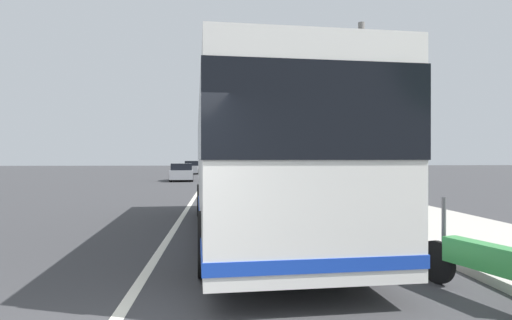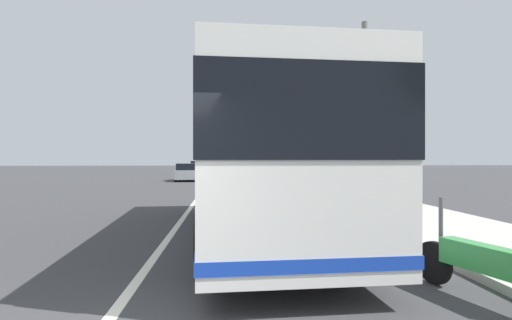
{
  "view_description": "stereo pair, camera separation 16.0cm",
  "coord_description": "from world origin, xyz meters",
  "px_view_note": "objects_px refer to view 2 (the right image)",
  "views": [
    {
      "loc": [
        -3.33,
        -1.14,
        1.79
      ],
      "look_at": [
        5.99,
        -1.99,
        1.77
      ],
      "focal_mm": 28.62,
      "sensor_mm": 36.0,
      "label": 1
    },
    {
      "loc": [
        -3.35,
        -1.3,
        1.79
      ],
      "look_at": [
        5.99,
        -1.99,
        1.77
      ],
      "focal_mm": 28.62,
      "sensor_mm": 36.0,
      "label": 2
    }
  ],
  "objects_px": {
    "car_ahead_same_lane": "(187,172)",
    "car_side_street": "(198,168)",
    "coach_bus": "(255,155)",
    "motorcycle_mid_row": "(485,266)",
    "car_far_distant": "(238,168)",
    "utility_pole": "(365,113)"
  },
  "relations": [
    {
      "from": "coach_bus",
      "to": "motorcycle_mid_row",
      "type": "bearing_deg",
      "value": -155.38
    },
    {
      "from": "car_side_street",
      "to": "car_far_distant",
      "type": "relative_size",
      "value": 1.06
    },
    {
      "from": "car_far_distant",
      "to": "utility_pole",
      "type": "relative_size",
      "value": 0.59
    },
    {
      "from": "motorcycle_mid_row",
      "to": "utility_pole",
      "type": "relative_size",
      "value": 0.31
    },
    {
      "from": "car_ahead_same_lane",
      "to": "utility_pole",
      "type": "distance_m",
      "value": 20.1
    },
    {
      "from": "coach_bus",
      "to": "car_ahead_same_lane",
      "type": "bearing_deg",
      "value": 6.03
    },
    {
      "from": "motorcycle_mid_row",
      "to": "car_far_distant",
      "type": "xyz_separation_m",
      "value": [
        45.2,
        1.81,
        0.24
      ]
    },
    {
      "from": "motorcycle_mid_row",
      "to": "car_side_street",
      "type": "relative_size",
      "value": 0.49
    },
    {
      "from": "car_ahead_same_lane",
      "to": "coach_bus",
      "type": "bearing_deg",
      "value": 4.86
    },
    {
      "from": "coach_bus",
      "to": "motorcycle_mid_row",
      "type": "distance_m",
      "value": 5.6
    },
    {
      "from": "car_ahead_same_lane",
      "to": "car_side_street",
      "type": "relative_size",
      "value": 0.97
    },
    {
      "from": "coach_bus",
      "to": "utility_pole",
      "type": "bearing_deg",
      "value": -40.38
    },
    {
      "from": "coach_bus",
      "to": "car_far_distant",
      "type": "bearing_deg",
      "value": -4.15
    },
    {
      "from": "car_side_street",
      "to": "car_far_distant",
      "type": "height_order",
      "value": "car_side_street"
    },
    {
      "from": "motorcycle_mid_row",
      "to": "car_far_distant",
      "type": "bearing_deg",
      "value": -14.09
    },
    {
      "from": "coach_bus",
      "to": "car_ahead_same_lane",
      "type": "relative_size",
      "value": 2.37
    },
    {
      "from": "coach_bus",
      "to": "utility_pole",
      "type": "relative_size",
      "value": 1.43
    },
    {
      "from": "car_far_distant",
      "to": "car_side_street",
      "type": "bearing_deg",
      "value": 96.85
    },
    {
      "from": "motorcycle_mid_row",
      "to": "utility_pole",
      "type": "distance_m",
      "value": 11.94
    },
    {
      "from": "motorcycle_mid_row",
      "to": "car_far_distant",
      "type": "relative_size",
      "value": 0.52
    },
    {
      "from": "motorcycle_mid_row",
      "to": "utility_pole",
      "type": "height_order",
      "value": "utility_pole"
    },
    {
      "from": "car_side_street",
      "to": "car_far_distant",
      "type": "xyz_separation_m",
      "value": [
        0.46,
        -4.76,
        -0.02
      ]
    }
  ]
}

